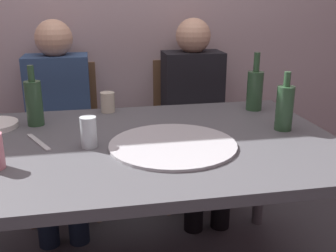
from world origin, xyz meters
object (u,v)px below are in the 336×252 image
at_px(tumbler_far, 108,102).
at_px(chair_right, 189,121).
at_px(table_knife, 39,142).
at_px(pizza_tray, 173,145).
at_px(water_bottle, 285,107).
at_px(wine_bottle, 34,102).
at_px(chair_left, 62,128).
at_px(dining_table, 137,156).
at_px(guest_in_sweater, 59,115).
at_px(beer_bottle, 255,89).
at_px(guest_in_beanie, 196,108).
at_px(tumbler_near, 89,132).

distance_m(tumbler_far, chair_right, 0.76).
distance_m(tumbler_far, table_knife, 0.49).
relative_size(pizza_tray, water_bottle, 1.95).
xyz_separation_m(wine_bottle, chair_left, (0.06, 0.62, -0.33)).
height_order(dining_table, tumbler_far, tumbler_far).
relative_size(dining_table, table_knife, 7.41).
xyz_separation_m(chair_right, guest_in_sweater, (-0.81, -0.15, 0.13)).
distance_m(wine_bottle, guest_in_sweater, 0.51).
bearing_deg(pizza_tray, table_knife, 165.19).
height_order(water_bottle, guest_in_sweater, guest_in_sweater).
xyz_separation_m(beer_bottle, tumbler_far, (-0.73, 0.10, -0.06)).
distance_m(water_bottle, chair_left, 1.38).
height_order(chair_left, guest_in_beanie, guest_in_beanie).
bearing_deg(guest_in_beanie, beer_bottle, 115.37).
bearing_deg(wine_bottle, dining_table, -34.79).
distance_m(chair_left, chair_right, 0.81).
distance_m(wine_bottle, chair_left, 0.71).
bearing_deg(dining_table, wine_bottle, 145.21).
relative_size(chair_left, guest_in_sweater, 0.77).
bearing_deg(tumbler_near, tumbler_far, 79.00).
bearing_deg(beer_bottle, chair_right, 109.14).
relative_size(pizza_tray, tumbler_far, 4.95).
bearing_deg(guest_in_beanie, guest_in_sweater, 0.00).
height_order(wine_bottle, tumbler_near, wine_bottle).
distance_m(dining_table, pizza_tray, 0.17).
xyz_separation_m(tumbler_near, tumbler_far, (0.09, 0.48, -0.01)).
distance_m(tumbler_far, chair_left, 0.61).
bearing_deg(chair_left, pizza_tray, 116.19).
bearing_deg(beer_bottle, dining_table, -151.40).
xyz_separation_m(tumbler_near, table_knife, (-0.20, 0.08, -0.06)).
distance_m(beer_bottle, guest_in_sweater, 1.10).
height_order(dining_table, guest_in_beanie, guest_in_beanie).
xyz_separation_m(wine_bottle, tumbler_far, (0.33, 0.15, -0.06)).
distance_m(beer_bottle, chair_left, 1.20).
bearing_deg(guest_in_sweater, water_bottle, 143.54).
distance_m(tumbler_far, guest_in_sweater, 0.44).
height_order(wine_bottle, tumbler_far, wine_bottle).
bearing_deg(chair_left, wine_bottle, 84.55).
distance_m(water_bottle, tumbler_far, 0.85).
relative_size(tumbler_near, table_knife, 0.55).
bearing_deg(chair_left, table_knife, 88.52).
bearing_deg(tumbler_far, tumbler_near, -101.00).
bearing_deg(tumbler_far, chair_left, 119.80).
xyz_separation_m(tumbler_near, chair_right, (0.63, 0.95, -0.28)).
bearing_deg(table_knife, chair_right, -69.84).
bearing_deg(beer_bottle, table_knife, -163.70).
height_order(pizza_tray, tumbler_far, tumbler_far).
distance_m(wine_bottle, tumbler_far, 0.37).
xyz_separation_m(dining_table, wine_bottle, (-0.42, 0.29, 0.17)).
height_order(pizza_tray, beer_bottle, beer_bottle).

